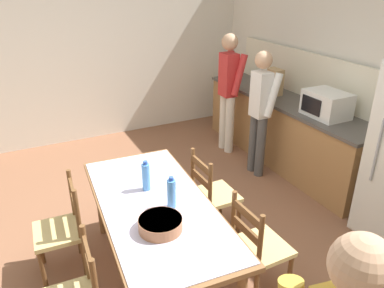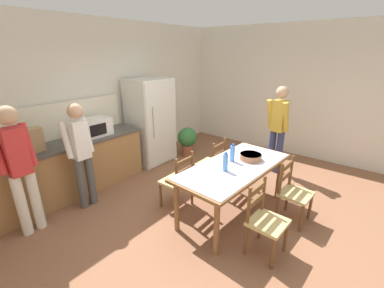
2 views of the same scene
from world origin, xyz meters
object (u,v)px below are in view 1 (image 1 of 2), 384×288
bottle_near_centre (146,176)px  chair_side_far_left (212,195)px  bottle_off_centre (171,193)px  serving_bowl (160,223)px  chair_side_near_left (62,229)px  paper_bag (274,82)px  dining_table (156,212)px  microwave (327,104)px  chair_side_far_right (258,247)px  person_at_sink (229,88)px  person_at_counter (260,108)px

bottle_near_centre → chair_side_far_left: (-0.14, 0.73, -0.47)m
bottle_off_centre → serving_bowl: bearing=-39.6°
bottle_near_centre → chair_side_far_left: 0.88m
serving_bowl → chair_side_near_left: size_ratio=0.35×
serving_bowl → chair_side_near_left: chair_side_near_left is taller
chair_side_near_left → serving_bowl: bearing=40.1°
paper_bag → dining_table: size_ratio=0.19×
microwave → bottle_near_centre: size_ratio=1.85×
paper_bag → bottle_near_centre: paper_bag is taller
dining_table → chair_side_far_right: chair_side_far_right is taller
bottle_off_centre → chair_side_far_right: (0.37, 0.59, -0.47)m
bottle_near_centre → chair_side_near_left: bearing=-108.3°
bottle_near_centre → chair_side_far_right: bearing=43.7°
chair_side_far_right → person_at_sink: person_at_sink is taller
serving_bowl → person_at_counter: bearing=128.0°
bottle_near_centre → person_at_counter: person_at_counter is taller
dining_table → bottle_near_centre: (-0.24, 0.01, 0.21)m
microwave → dining_table: size_ratio=0.26×
chair_side_far_left → paper_bag: bearing=-53.0°
paper_bag → chair_side_near_left: (1.17, -3.11, -0.65)m
bottle_near_centre → person_at_counter: (-0.99, 1.89, 0.01)m
paper_bag → chair_side_far_left: size_ratio=0.40×
bottle_near_centre → person_at_sink: person_at_sink is taller
person_at_counter → serving_bowl: bearing=-142.0°
paper_bag → bottle_off_centre: size_ratio=1.33×
bottle_off_centre → person_at_sink: bearing=139.5°
microwave → paper_bag: size_ratio=1.39×
microwave → dining_table: (0.65, -2.42, -0.36)m
dining_table → person_at_sink: (-2.03, 1.93, 0.27)m
chair_side_far_left → person_at_counter: bearing=-53.9°
bottle_off_centre → chair_side_near_left: (-0.57, -0.80, -0.47)m
microwave → bottle_off_centre: size_ratio=1.85×
bottle_near_centre → serving_bowl: (0.56, -0.10, -0.07)m
chair_side_far_right → person_at_sink: size_ratio=0.53×
dining_table → person_at_sink: bearing=136.6°
paper_bag → serving_bowl: 3.20m
dining_table → chair_side_near_left: (-0.47, -0.69, -0.26)m
bottle_near_centre → bottle_off_centre: (0.34, 0.09, 0.00)m
dining_table → bottle_near_centre: bottle_near_centre is taller
paper_bag → serving_bowl: bearing=-51.8°
paper_bag → dining_table: bearing=-55.7°
chair_side_near_left → person_at_counter: bearing=109.0°
bottle_near_centre → chair_side_far_left: bottle_near_centre is taller
bottle_off_centre → person_at_counter: bearing=126.4°
bottle_off_centre → serving_bowl: 0.30m
bottle_near_centre → bottle_off_centre: 0.35m
bottle_off_centre → person_at_sink: person_at_sink is taller
microwave → serving_bowl: size_ratio=1.56×
chair_side_far_right → chair_side_near_left: size_ratio=1.00×
paper_bag → bottle_near_centre: 2.79m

